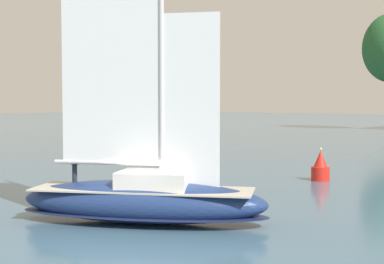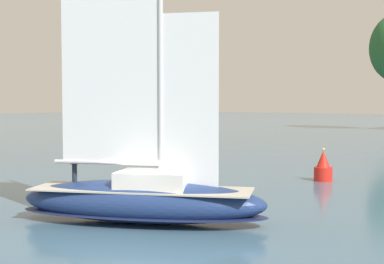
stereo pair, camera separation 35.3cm
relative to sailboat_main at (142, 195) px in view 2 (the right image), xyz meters
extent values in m
plane|color=#42667F|center=(-0.01, -0.01, -1.08)|extent=(400.00, 400.00, 0.00)
ellipsoid|color=navy|center=(-0.01, -0.01, -0.24)|extent=(9.91, 7.27, 1.67)
ellipsoid|color=#19234C|center=(-0.01, -0.01, -0.70)|extent=(10.01, 7.34, 0.20)
cube|color=#BCB7A8|center=(-0.01, -0.01, 0.25)|extent=(8.66, 6.30, 0.06)
cube|color=silver|center=(0.42, 0.24, 0.62)|extent=(3.35, 3.04, 0.69)
cylinder|color=silver|center=(0.67, 0.38, 6.42)|extent=(0.20, 0.20, 12.29)
cylinder|color=silver|center=(-1.25, -0.71, 1.26)|extent=(3.93, 2.34, 0.17)
cube|color=white|center=(-1.10, -0.63, 6.30)|extent=(3.55, 2.04, 10.08)
cube|color=white|center=(1.70, 0.97, 3.66)|extent=(1.89, 1.09, 6.76)
cylinder|color=#232838|center=(-2.74, -1.18, 0.70)|extent=(0.27, 0.27, 0.85)
cylinder|color=#262628|center=(-2.74, -1.18, 1.45)|extent=(0.46, 0.46, 0.65)
sphere|color=tan|center=(-2.74, -1.18, 1.90)|extent=(0.24, 0.24, 0.24)
cylinder|color=red|center=(0.04, 14.92, -0.67)|extent=(1.10, 1.10, 0.83)
cone|color=red|center=(0.04, 14.92, 0.25)|extent=(0.83, 0.83, 1.01)
sphere|color=#F2F266|center=(0.04, 14.92, 0.83)|extent=(0.16, 0.16, 0.16)
camera|label=1|loc=(14.91, -14.55, 3.63)|focal=50.00mm
camera|label=2|loc=(15.18, -14.32, 3.63)|focal=50.00mm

